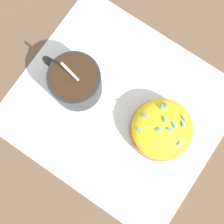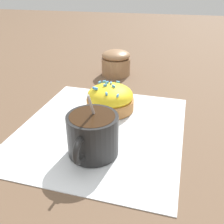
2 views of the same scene
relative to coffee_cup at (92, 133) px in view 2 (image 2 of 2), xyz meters
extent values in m
plane|color=brown|center=(0.08, 0.01, -0.04)|extent=(3.00, 3.00, 0.00)
cube|color=white|center=(0.08, 0.01, -0.04)|extent=(0.35, 0.31, 0.00)
cylinder|color=black|center=(0.00, 0.00, 0.00)|extent=(0.08, 0.08, 0.07)
cylinder|color=#331E0F|center=(0.00, 0.00, 0.02)|extent=(0.07, 0.07, 0.01)
torus|color=black|center=(-0.04, 0.00, 0.00)|extent=(0.04, 0.01, 0.04)
ellipsoid|color=silver|center=(-0.02, 0.00, -0.03)|extent=(0.02, 0.02, 0.01)
cylinder|color=silver|center=(0.01, 0.00, 0.02)|extent=(0.05, 0.01, 0.10)
cylinder|color=#B2753D|center=(0.15, 0.01, -0.02)|extent=(0.10, 0.10, 0.02)
ellipsoid|color=yellow|center=(0.15, 0.01, 0.00)|extent=(0.09, 0.09, 0.04)
cube|color=#4C99EA|center=(0.14, 0.04, 0.01)|extent=(0.00, 0.01, 0.00)
cube|color=#4C99EA|center=(0.13, 0.03, 0.01)|extent=(0.00, 0.01, 0.00)
cube|color=#4C99EA|center=(0.12, 0.01, 0.01)|extent=(0.01, 0.01, 0.00)
cube|color=#4C99EA|center=(0.12, -0.02, 0.01)|extent=(0.01, 0.00, 0.00)
cube|color=#4C99EA|center=(0.17, 0.03, 0.01)|extent=(0.01, 0.01, 0.00)
cube|color=#4C99EA|center=(0.16, 0.01, 0.02)|extent=(0.01, 0.00, 0.00)
cube|color=#4C99EA|center=(0.16, 0.01, 0.02)|extent=(0.01, 0.01, 0.00)
cube|color=#4C99EA|center=(0.15, 0.00, 0.02)|extent=(0.01, 0.01, 0.00)
cube|color=#4C99EA|center=(0.15, 0.02, 0.02)|extent=(0.01, 0.01, 0.00)
cube|color=#4C99EA|center=(0.17, 0.02, 0.02)|extent=(0.01, 0.01, 0.00)
cube|color=#4C99EA|center=(0.18, 0.00, 0.01)|extent=(0.01, 0.01, 0.00)
cylinder|color=#99704C|center=(0.36, 0.04, -0.02)|extent=(0.08, 0.08, 0.05)
ellipsoid|color=#99704C|center=(0.36, 0.04, 0.02)|extent=(0.08, 0.08, 0.03)
camera|label=1|loc=(0.11, -0.08, 0.46)|focal=50.00mm
camera|label=2|loc=(-0.32, -0.10, 0.22)|focal=42.00mm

